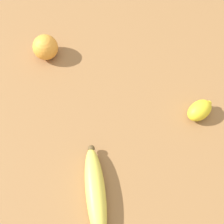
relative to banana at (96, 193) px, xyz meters
The scene contains 4 objects.
ground_plane 0.13m from the banana, 43.98° to the left, with size 3.00×3.00×0.00m, color olive.
banana is the anchor object (origin of this frame).
orange 0.43m from the banana, 43.74° to the left, with size 0.07×0.07×0.07m.
lemon 0.34m from the banana, 27.95° to the right, with size 0.09×0.08×0.05m.
Camera 1 is at (-0.22, -0.18, 0.74)m, focal length 50.00 mm.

